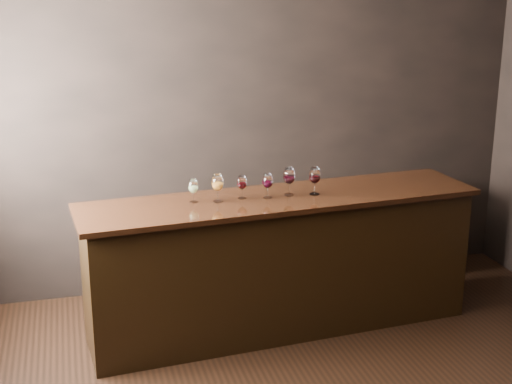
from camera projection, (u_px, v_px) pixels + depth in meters
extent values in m
cube|color=black|center=(242.00, 130.00, 6.18)|extent=(5.00, 0.02, 2.80)
cube|color=black|center=(280.00, 265.00, 5.52)|extent=(3.00, 0.88, 1.04)
cube|color=black|center=(281.00, 199.00, 5.37)|extent=(3.11, 0.95, 0.04)
cube|color=black|center=(316.00, 237.00, 6.40)|extent=(2.36, 0.40, 0.85)
cylinder|color=white|center=(194.00, 202.00, 5.23)|extent=(0.06, 0.06, 0.00)
cylinder|color=white|center=(194.00, 197.00, 5.22)|extent=(0.01, 0.01, 0.07)
ellipsoid|color=white|center=(193.00, 186.00, 5.19)|extent=(0.07, 0.07, 0.10)
cylinder|color=white|center=(193.00, 180.00, 5.18)|extent=(0.05, 0.05, 0.01)
ellipsoid|color=#D2D980|center=(193.00, 188.00, 5.20)|extent=(0.06, 0.06, 0.05)
cylinder|color=white|center=(218.00, 201.00, 5.24)|extent=(0.07, 0.07, 0.00)
cylinder|color=white|center=(218.00, 196.00, 5.23)|extent=(0.01, 0.01, 0.08)
ellipsoid|color=white|center=(218.00, 183.00, 5.20)|extent=(0.09, 0.09, 0.13)
cylinder|color=white|center=(217.00, 175.00, 5.18)|extent=(0.07, 0.07, 0.01)
ellipsoid|color=orange|center=(218.00, 185.00, 5.20)|extent=(0.07, 0.07, 0.06)
cylinder|color=white|center=(242.00, 198.00, 5.32)|extent=(0.06, 0.06, 0.00)
cylinder|color=white|center=(242.00, 194.00, 5.31)|extent=(0.01, 0.01, 0.07)
ellipsoid|color=white|center=(242.00, 182.00, 5.29)|extent=(0.07, 0.07, 0.11)
cylinder|color=white|center=(242.00, 176.00, 5.27)|extent=(0.06, 0.06, 0.01)
ellipsoid|color=black|center=(242.00, 185.00, 5.29)|extent=(0.06, 0.06, 0.05)
cylinder|color=white|center=(268.00, 198.00, 5.33)|extent=(0.07, 0.07, 0.00)
cylinder|color=white|center=(268.00, 193.00, 5.32)|extent=(0.01, 0.01, 0.07)
ellipsoid|color=white|center=(268.00, 181.00, 5.29)|extent=(0.08, 0.08, 0.11)
cylinder|color=white|center=(268.00, 174.00, 5.28)|extent=(0.06, 0.06, 0.01)
ellipsoid|color=black|center=(268.00, 183.00, 5.30)|extent=(0.06, 0.06, 0.05)
cylinder|color=white|center=(289.00, 195.00, 5.40)|extent=(0.08, 0.08, 0.00)
cylinder|color=white|center=(289.00, 189.00, 5.39)|extent=(0.01, 0.01, 0.08)
ellipsoid|color=white|center=(289.00, 176.00, 5.36)|extent=(0.09, 0.09, 0.13)
cylinder|color=white|center=(289.00, 168.00, 5.34)|extent=(0.07, 0.07, 0.01)
ellipsoid|color=black|center=(289.00, 179.00, 5.37)|extent=(0.07, 0.07, 0.06)
cylinder|color=white|center=(314.00, 194.00, 5.43)|extent=(0.07, 0.07, 0.00)
cylinder|color=white|center=(315.00, 189.00, 5.41)|extent=(0.01, 0.01, 0.08)
ellipsoid|color=white|center=(315.00, 175.00, 5.38)|extent=(0.09, 0.09, 0.13)
cylinder|color=white|center=(315.00, 168.00, 5.37)|extent=(0.07, 0.07, 0.01)
ellipsoid|color=black|center=(315.00, 178.00, 5.39)|extent=(0.07, 0.07, 0.06)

